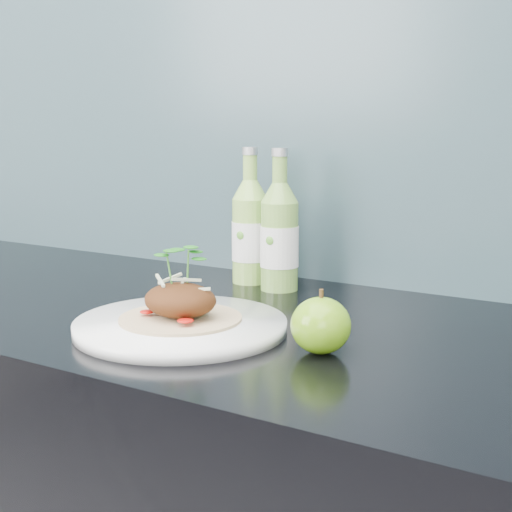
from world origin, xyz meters
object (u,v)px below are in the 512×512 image
object	(u,v)px
green_apple	(321,325)
cider_bottle_left	(250,232)
dinner_plate	(181,326)
cider_bottle_right	(279,237)

from	to	relation	value
green_apple	cider_bottle_left	bearing A→B (deg)	134.21
dinner_plate	cider_bottle_right	distance (m)	0.30
green_apple	cider_bottle_right	size ratio (longest dim) A/B	0.39
green_apple	cider_bottle_left	xyz separation A→B (m)	(-0.28, 0.29, 0.05)
cider_bottle_left	cider_bottle_right	bearing A→B (deg)	0.74
dinner_plate	cider_bottle_left	world-z (taller)	cider_bottle_left
cider_bottle_left	cider_bottle_right	world-z (taller)	same
cider_bottle_left	cider_bottle_right	distance (m)	0.08
dinner_plate	cider_bottle_left	size ratio (longest dim) A/B	1.56
cider_bottle_left	green_apple	bearing A→B (deg)	-27.27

